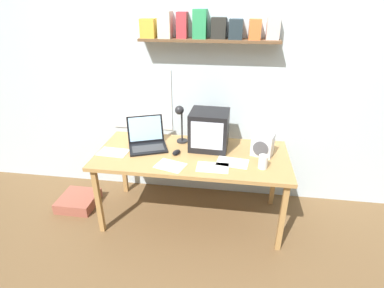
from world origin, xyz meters
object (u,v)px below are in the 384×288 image
crt_monitor (209,130)px  juice_glass (263,162)px  printed_handout (170,166)px  loose_paper_near_monitor (113,152)px  desk_lamp (180,118)px  corner_desk (192,159)px  laptop (147,139)px  computer_mouse (176,152)px  space_heater (262,145)px  open_notebook (232,162)px  floor_cushion (78,201)px  loose_paper_near_laptop (213,167)px

crt_monitor → juice_glass: (0.49, -0.33, -0.13)m
juice_glass → printed_handout: size_ratio=0.41×
loose_paper_near_monitor → printed_handout: same height
desk_lamp → loose_paper_near_monitor: size_ratio=1.39×
desk_lamp → loose_paper_near_monitor: desk_lamp is taller
corner_desk → crt_monitor: 0.32m
laptop → computer_mouse: (0.32, -0.13, -0.05)m
space_heater → open_notebook: space_heater is taller
juice_glass → desk_lamp: bearing=154.0°
printed_handout → floor_cushion: printed_handout is taller
crt_monitor → open_notebook: (0.24, -0.27, -0.18)m
juice_glass → loose_paper_near_monitor: 1.37m
juice_glass → printed_handout: (-0.78, -0.08, -0.05)m
laptop → computer_mouse: laptop is taller
laptop → loose_paper_near_laptop: size_ratio=1.68×
space_heater → computer_mouse: space_heater is taller
loose_paper_near_monitor → open_notebook: size_ratio=0.97×
loose_paper_near_monitor → open_notebook: same height
juice_glass → open_notebook: (-0.25, 0.05, -0.05)m
open_notebook → space_heater: bearing=34.7°
juice_glass → loose_paper_near_laptop: bearing=-172.3°
crt_monitor → juice_glass: 0.60m
desk_lamp → space_heater: desk_lamp is taller
computer_mouse → loose_paper_near_monitor: computer_mouse is taller
corner_desk → floor_cushion: 1.39m
corner_desk → floor_cushion: bearing=-179.9°
corner_desk → computer_mouse: computer_mouse is taller
juice_glass → space_heater: space_heater is taller
juice_glass → loose_paper_near_monitor: bearing=176.3°
space_heater → open_notebook: size_ratio=0.73×
computer_mouse → loose_paper_near_laptop: size_ratio=0.43×
open_notebook → floor_cushion: bearing=176.1°
juice_glass → open_notebook: bearing=167.8°
crt_monitor → laptop: size_ratio=0.80×
open_notebook → loose_paper_near_laptop: size_ratio=1.08×
space_heater → loose_paper_near_monitor: size_ratio=0.76×
laptop → juice_glass: size_ratio=3.89×
crt_monitor → floor_cushion: size_ratio=0.98×
juice_glass → computer_mouse: size_ratio=1.00×
juice_glass → floor_cushion: juice_glass is taller
crt_monitor → desk_lamp: bearing=172.2°
crt_monitor → open_notebook: crt_monitor is taller
juice_glass → loose_paper_near_monitor: (-1.37, 0.09, -0.05)m
space_heater → printed_handout: bearing=-139.3°
space_heater → loose_paper_near_laptop: size_ratio=0.80×
computer_mouse → open_notebook: size_ratio=0.40×
laptop → desk_lamp: desk_lamp is taller
computer_mouse → printed_handout: 0.22m
crt_monitor → computer_mouse: crt_monitor is taller
corner_desk → loose_paper_near_monitor: size_ratio=6.24×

